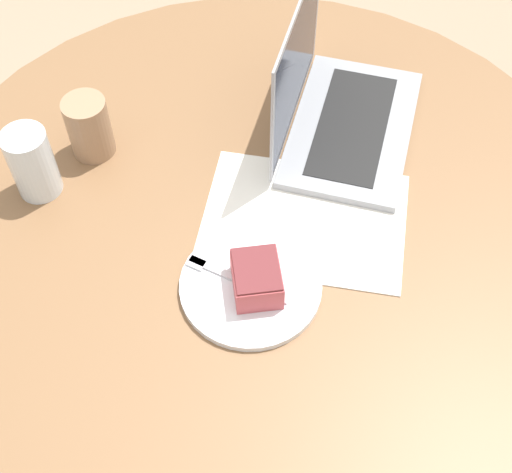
{
  "coord_description": "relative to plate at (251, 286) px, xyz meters",
  "views": [
    {
      "loc": [
        0.18,
        -0.69,
        1.68
      ],
      "look_at": [
        0.01,
        -0.07,
        0.79
      ],
      "focal_mm": 50.0,
      "sensor_mm": 36.0,
      "label": 1
    }
  ],
  "objects": [
    {
      "name": "paper_document",
      "position": [
        0.05,
        0.15,
        -0.0
      ],
      "size": [
        0.35,
        0.27,
        0.0
      ],
      "rotation": [
        0.0,
        0.0,
        0.08
      ],
      "color": "white",
      "rests_on": "dining_table"
    },
    {
      "name": "cake_slice",
      "position": [
        0.01,
        -0.0,
        0.03
      ],
      "size": [
        0.1,
        0.11,
        0.05
      ],
      "rotation": [
        0.0,
        0.0,
        5.11
      ],
      "color": "#B74C51",
      "rests_on": "plate"
    },
    {
      "name": "fork",
      "position": [
        -0.04,
        0.01,
        0.01
      ],
      "size": [
        0.17,
        0.05,
        0.0
      ],
      "rotation": [
        0.0,
        0.0,
        9.22
      ],
      "color": "silver",
      "rests_on": "plate"
    },
    {
      "name": "ground_plane",
      "position": [
        -0.02,
        0.14,
        -0.75
      ],
      "size": [
        12.0,
        12.0,
        0.0
      ],
      "primitive_type": "plane",
      "color": "gray"
    },
    {
      "name": "laptop",
      "position": [
        0.06,
        0.37,
        0.04
      ],
      "size": [
        0.22,
        0.34,
        0.26
      ],
      "rotation": [
        0.0,
        0.0,
        4.71
      ],
      "color": "gray",
      "rests_on": "dining_table"
    },
    {
      "name": "water_glass",
      "position": [
        -0.4,
        0.1,
        0.06
      ],
      "size": [
        0.07,
        0.07,
        0.13
      ],
      "color": "silver",
      "rests_on": "dining_table"
    },
    {
      "name": "coffee_glass",
      "position": [
        -0.34,
        0.21,
        0.05
      ],
      "size": [
        0.07,
        0.07,
        0.11
      ],
      "color": "#997556",
      "rests_on": "dining_table"
    },
    {
      "name": "plate",
      "position": [
        0.0,
        0.0,
        0.0
      ],
      "size": [
        0.22,
        0.22,
        0.01
      ],
      "color": "silver",
      "rests_on": "dining_table"
    },
    {
      "name": "dining_table",
      "position": [
        -0.02,
        0.14,
        -0.13
      ],
      "size": [
        1.19,
        1.19,
        0.75
      ],
      "color": "brown",
      "rests_on": "ground_plane"
    }
  ]
}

